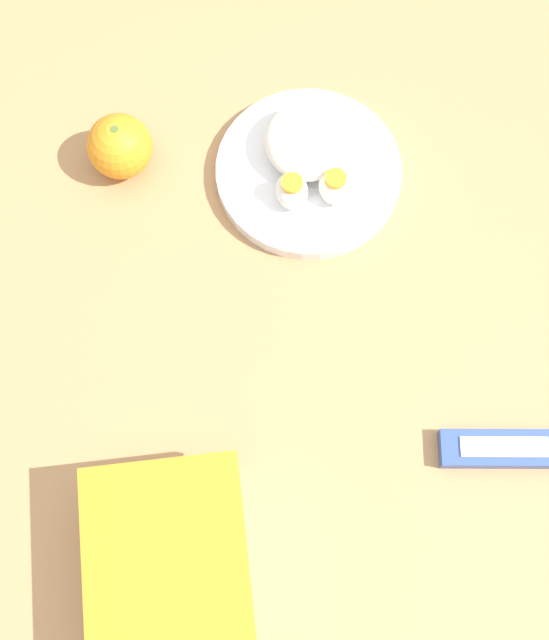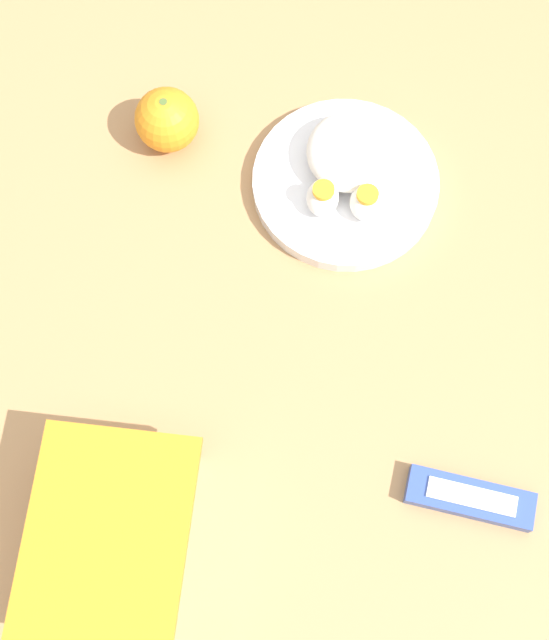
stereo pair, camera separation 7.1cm
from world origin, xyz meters
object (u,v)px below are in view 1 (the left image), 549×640
food_container (171,575)px  rice_plate (308,164)px  orange_fruit (120,146)px  candy_bar (502,449)px

food_container → rice_plate: bearing=-23.6°
orange_fruit → candy_bar: (-0.38, -0.36, -0.03)m
orange_fruit → rice_plate: orange_fruit is taller
orange_fruit → food_container: bearing=-177.4°
rice_plate → candy_bar: size_ratio=1.61×
food_container → rice_plate: 0.46m
candy_bar → orange_fruit: bearing=43.7°
rice_plate → candy_bar: bearing=-155.6°
rice_plate → candy_bar: 0.37m
orange_fruit → candy_bar: size_ratio=0.56×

